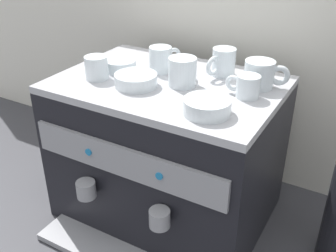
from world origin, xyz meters
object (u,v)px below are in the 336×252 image
object	(u,v)px
ceramic_bowl_0	(121,66)
espresso_machine	(167,151)
ceramic_cup_4	(96,67)
ceramic_bowl_2	(207,107)
ceramic_cup_0	(183,71)
ceramic_cup_1	(261,74)
ceramic_cup_2	(223,62)
ceramic_cup_5	(162,59)
ceramic_cup_3	(247,86)
milk_pitcher	(68,155)
ceramic_bowl_1	(136,80)

from	to	relation	value
ceramic_bowl_0	espresso_machine	bearing A→B (deg)	-1.90
ceramic_cup_4	ceramic_bowl_2	xyz separation A→B (m)	(0.38, -0.05, -0.02)
ceramic_cup_0	ceramic_cup_1	size ratio (longest dim) A/B	0.99
ceramic_cup_2	ceramic_bowl_2	size ratio (longest dim) A/B	0.94
ceramic_cup_5	ceramic_cup_4	bearing A→B (deg)	-133.68
ceramic_cup_3	milk_pitcher	world-z (taller)	ceramic_cup_3
ceramic_cup_0	ceramic_bowl_1	distance (m)	0.13
ceramic_cup_2	ceramic_bowl_2	bearing A→B (deg)	-75.01
espresso_machine	ceramic_cup_2	size ratio (longest dim) A/B	5.80
ceramic_cup_4	ceramic_cup_0	bearing A→B (deg)	18.49
ceramic_cup_2	ceramic_cup_0	bearing A→B (deg)	-119.38
ceramic_cup_5	milk_pitcher	world-z (taller)	ceramic_cup_5
ceramic_cup_0	ceramic_bowl_0	world-z (taller)	ceramic_cup_0
ceramic_cup_0	ceramic_cup_4	world-z (taller)	ceramic_cup_0
ceramic_cup_0	ceramic_cup_3	xyz separation A→B (m)	(0.18, 0.01, -0.01)
ceramic_bowl_0	milk_pitcher	world-z (taller)	ceramic_bowl_0
ceramic_cup_2	ceramic_cup_5	bearing A→B (deg)	-160.96
espresso_machine	ceramic_cup_3	world-z (taller)	ceramic_cup_3
ceramic_cup_3	ceramic_cup_5	xyz separation A→B (m)	(-0.29, 0.05, 0.01)
ceramic_cup_2	ceramic_cup_5	world-z (taller)	ceramic_cup_2
espresso_machine	ceramic_cup_4	xyz separation A→B (m)	(-0.19, -0.08, 0.27)
ceramic_cup_0	ceramic_cup_3	size ratio (longest dim) A/B	1.27
ceramic_cup_2	milk_pitcher	world-z (taller)	ceramic_cup_2
espresso_machine	ceramic_cup_1	distance (m)	0.38
ceramic_bowl_0	ceramic_cup_3	bearing A→B (deg)	0.96
milk_pitcher	ceramic_cup_5	bearing A→B (deg)	6.74
ceramic_cup_4	ceramic_cup_3	bearing A→B (deg)	12.00
ceramic_cup_4	ceramic_cup_5	xyz separation A→B (m)	(0.14, 0.14, 0.00)
ceramic_cup_5	ceramic_bowl_0	world-z (taller)	ceramic_cup_5
ceramic_cup_5	ceramic_bowl_0	bearing A→B (deg)	-151.69
ceramic_cup_3	ceramic_cup_1	bearing A→B (deg)	82.96
ceramic_bowl_0	ceramic_bowl_2	size ratio (longest dim) A/B	0.81
ceramic_bowl_0	ceramic_bowl_2	world-z (taller)	ceramic_bowl_2
espresso_machine	ceramic_cup_0	xyz separation A→B (m)	(0.05, 0.00, 0.28)
ceramic_cup_3	ceramic_cup_5	distance (m)	0.29
ceramic_cup_2	ceramic_cup_4	bearing A→B (deg)	-146.82
espresso_machine	ceramic_bowl_1	size ratio (longest dim) A/B	5.36
ceramic_cup_1	ceramic_cup_5	bearing A→B (deg)	-174.23
ceramic_cup_2	ceramic_bowl_1	world-z (taller)	ceramic_cup_2
ceramic_cup_3	ceramic_cup_5	bearing A→B (deg)	169.78
ceramic_cup_2	ceramic_bowl_0	distance (m)	0.31
ceramic_cup_0	ceramic_bowl_2	size ratio (longest dim) A/B	1.03
ceramic_bowl_2	ceramic_cup_3	bearing A→B (deg)	71.35
ceramic_cup_4	ceramic_bowl_1	size ratio (longest dim) A/B	0.74
ceramic_cup_0	milk_pitcher	xyz separation A→B (m)	(-0.51, 0.01, -0.45)
ceramic_cup_5	ceramic_bowl_1	bearing A→B (deg)	-91.44
ceramic_cup_2	ceramic_bowl_0	world-z (taller)	ceramic_cup_2
ceramic_cup_1	ceramic_bowl_0	bearing A→B (deg)	-167.70
espresso_machine	ceramic_cup_5	size ratio (longest dim) A/B	6.18
milk_pitcher	ceramic_cup_3	bearing A→B (deg)	-0.39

